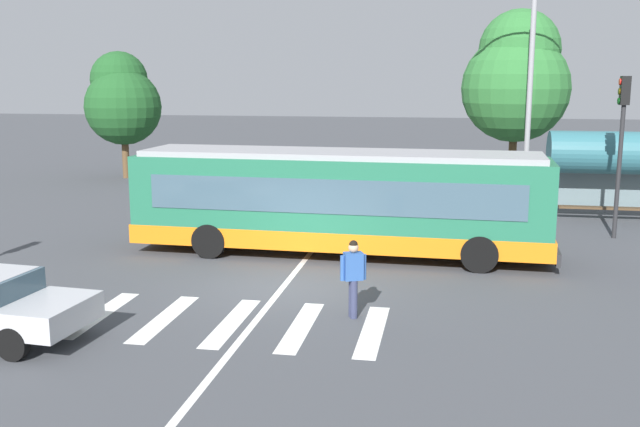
{
  "coord_description": "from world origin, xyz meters",
  "views": [
    {
      "loc": [
        3.92,
        -16.92,
        5.13
      ],
      "look_at": [
        0.31,
        3.19,
        1.3
      ],
      "focal_mm": 40.65,
      "sensor_mm": 36.0,
      "label": 1
    }
  ],
  "objects_px": {
    "traffic_light_far_corner": "(622,132)",
    "background_tree_right": "(517,77)",
    "city_transit_bus": "(339,201)",
    "parked_car_white": "(238,177)",
    "bus_stop_shelter": "(610,154)",
    "twin_arm_street_lamp": "(532,51)",
    "parked_car_red": "(359,180)",
    "pedestrian_crossing_street": "(353,274)",
    "background_tree_left": "(122,99)",
    "parked_car_blue": "(299,178)",
    "parked_car_champagne": "(421,181)"
  },
  "relations": [
    {
      "from": "parked_car_blue",
      "to": "bus_stop_shelter",
      "type": "distance_m",
      "value": 12.89
    },
    {
      "from": "twin_arm_street_lamp",
      "to": "city_transit_bus",
      "type": "bearing_deg",
      "value": -127.35
    },
    {
      "from": "traffic_light_far_corner",
      "to": "pedestrian_crossing_street",
      "type": "bearing_deg",
      "value": -127.95
    },
    {
      "from": "pedestrian_crossing_street",
      "to": "parked_car_blue",
      "type": "bearing_deg",
      "value": 105.77
    },
    {
      "from": "parked_car_red",
      "to": "traffic_light_far_corner",
      "type": "height_order",
      "value": "traffic_light_far_corner"
    },
    {
      "from": "bus_stop_shelter",
      "to": "twin_arm_street_lamp",
      "type": "xyz_separation_m",
      "value": [
        -2.84,
        0.94,
        3.71
      ]
    },
    {
      "from": "parked_car_white",
      "to": "parked_car_blue",
      "type": "xyz_separation_m",
      "value": [
        2.73,
        0.3,
        0.0
      ]
    },
    {
      "from": "city_transit_bus",
      "to": "traffic_light_far_corner",
      "type": "relative_size",
      "value": 2.36
    },
    {
      "from": "parked_car_blue",
      "to": "bus_stop_shelter",
      "type": "relative_size",
      "value": 1.05
    },
    {
      "from": "parked_car_white",
      "to": "twin_arm_street_lamp",
      "type": "distance_m",
      "value": 13.5
    },
    {
      "from": "city_transit_bus",
      "to": "parked_car_white",
      "type": "relative_size",
      "value": 2.67
    },
    {
      "from": "parked_car_red",
      "to": "traffic_light_far_corner",
      "type": "distance_m",
      "value": 11.55
    },
    {
      "from": "twin_arm_street_lamp",
      "to": "parked_car_champagne",
      "type": "bearing_deg",
      "value": 146.73
    },
    {
      "from": "bus_stop_shelter",
      "to": "background_tree_left",
      "type": "xyz_separation_m",
      "value": [
        -22.39,
        7.71,
        1.65
      ]
    },
    {
      "from": "pedestrian_crossing_street",
      "to": "twin_arm_street_lamp",
      "type": "distance_m",
      "value": 15.23
    },
    {
      "from": "pedestrian_crossing_street",
      "to": "city_transit_bus",
      "type": "bearing_deg",
      "value": 101.75
    },
    {
      "from": "parked_car_red",
      "to": "bus_stop_shelter",
      "type": "distance_m",
      "value": 10.24
    },
    {
      "from": "city_transit_bus",
      "to": "parked_car_champagne",
      "type": "distance_m",
      "value": 10.75
    },
    {
      "from": "city_transit_bus",
      "to": "background_tree_right",
      "type": "bearing_deg",
      "value": 66.02
    },
    {
      "from": "background_tree_right",
      "to": "city_transit_bus",
      "type": "bearing_deg",
      "value": -113.98
    },
    {
      "from": "twin_arm_street_lamp",
      "to": "background_tree_right",
      "type": "xyz_separation_m",
      "value": [
        -0.03,
        5.58,
        -0.96
      ]
    },
    {
      "from": "parked_car_white",
      "to": "bus_stop_shelter",
      "type": "relative_size",
      "value": 1.05
    },
    {
      "from": "pedestrian_crossing_street",
      "to": "parked_car_blue",
      "type": "height_order",
      "value": "pedestrian_crossing_street"
    },
    {
      "from": "parked_car_red",
      "to": "parked_car_champagne",
      "type": "relative_size",
      "value": 0.97
    },
    {
      "from": "parked_car_blue",
      "to": "bus_stop_shelter",
      "type": "xyz_separation_m",
      "value": [
        12.26,
        -3.64,
        1.65
      ]
    },
    {
      "from": "background_tree_left",
      "to": "background_tree_right",
      "type": "height_order",
      "value": "background_tree_right"
    },
    {
      "from": "twin_arm_street_lamp",
      "to": "background_tree_right",
      "type": "distance_m",
      "value": 5.66
    },
    {
      "from": "twin_arm_street_lamp",
      "to": "parked_car_blue",
      "type": "bearing_deg",
      "value": 164.04
    },
    {
      "from": "bus_stop_shelter",
      "to": "background_tree_right",
      "type": "height_order",
      "value": "background_tree_right"
    },
    {
      "from": "parked_car_blue",
      "to": "background_tree_left",
      "type": "distance_m",
      "value": 11.41
    },
    {
      "from": "parked_car_red",
      "to": "background_tree_right",
      "type": "distance_m",
      "value": 8.59
    },
    {
      "from": "city_transit_bus",
      "to": "twin_arm_street_lamp",
      "type": "distance_m",
      "value": 10.9
    },
    {
      "from": "city_transit_bus",
      "to": "parked_car_white",
      "type": "distance_m",
      "value": 12.0
    },
    {
      "from": "parked_car_red",
      "to": "traffic_light_far_corner",
      "type": "bearing_deg",
      "value": -35.37
    },
    {
      "from": "traffic_light_far_corner",
      "to": "background_tree_right",
      "type": "bearing_deg",
      "value": 104.47
    },
    {
      "from": "parked_car_white",
      "to": "parked_car_blue",
      "type": "distance_m",
      "value": 2.75
    },
    {
      "from": "city_transit_bus",
      "to": "bus_stop_shelter",
      "type": "height_order",
      "value": "bus_stop_shelter"
    },
    {
      "from": "pedestrian_crossing_street",
      "to": "parked_car_red",
      "type": "bearing_deg",
      "value": 96.61
    },
    {
      "from": "traffic_light_far_corner",
      "to": "twin_arm_street_lamp",
      "type": "xyz_separation_m",
      "value": [
        -2.47,
        4.09,
        2.67
      ]
    },
    {
      "from": "city_transit_bus",
      "to": "parked_car_white",
      "type": "height_order",
      "value": "city_transit_bus"
    },
    {
      "from": "city_transit_bus",
      "to": "parked_car_white",
      "type": "bearing_deg",
      "value": 120.84
    },
    {
      "from": "traffic_light_far_corner",
      "to": "background_tree_left",
      "type": "relative_size",
      "value": 0.8
    },
    {
      "from": "traffic_light_far_corner",
      "to": "city_transit_bus",
      "type": "bearing_deg",
      "value": -155.94
    },
    {
      "from": "traffic_light_far_corner",
      "to": "bus_stop_shelter",
      "type": "bearing_deg",
      "value": 83.28
    },
    {
      "from": "pedestrian_crossing_street",
      "to": "twin_arm_street_lamp",
      "type": "relative_size",
      "value": 0.17
    },
    {
      "from": "city_transit_bus",
      "to": "pedestrian_crossing_street",
      "type": "height_order",
      "value": "city_transit_bus"
    },
    {
      "from": "background_tree_left",
      "to": "background_tree_right",
      "type": "xyz_separation_m",
      "value": [
        19.53,
        -1.18,
        1.1
      ]
    },
    {
      "from": "pedestrian_crossing_street",
      "to": "background_tree_left",
      "type": "height_order",
      "value": "background_tree_left"
    },
    {
      "from": "parked_car_red",
      "to": "background_tree_right",
      "type": "xyz_separation_m",
      "value": [
        6.67,
        3.17,
        4.4
      ]
    },
    {
      "from": "city_transit_bus",
      "to": "parked_car_blue",
      "type": "distance_m",
      "value": 11.14
    }
  ]
}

